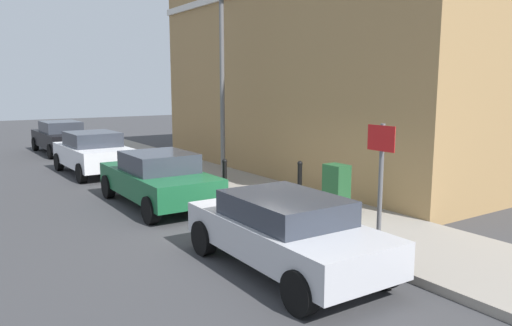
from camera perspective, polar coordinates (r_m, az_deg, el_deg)
name	(u,v)px	position (r m, az deg, el deg)	size (l,w,h in m)	color
ground	(257,230)	(10.63, 0.11, -7.82)	(80.00, 80.00, 0.00)	#38383A
sidewalk	(203,176)	(16.55, -6.27, -1.50)	(2.79, 30.00, 0.15)	gray
corner_building	(335,38)	(18.06, 9.20, 14.25)	(6.74, 13.54, 9.52)	#9E7A4C
car_silver	(285,230)	(8.23, 3.40, -7.84)	(1.85, 3.98, 1.29)	#B7B7BC
car_green	(158,178)	(12.86, -11.37, -1.73)	(1.89, 4.23, 1.40)	#195933
car_white	(93,152)	(18.07, -18.50, 1.21)	(2.00, 4.01, 1.48)	silver
car_black	(61,137)	(24.16, -21.85, 2.87)	(1.91, 4.47, 1.47)	black
utility_cabinet	(336,191)	(11.40, 9.36, -3.25)	(0.46, 0.61, 1.15)	#1E4C28
bollard_near_cabinet	(300,180)	(12.54, 5.14, -1.94)	(0.14, 0.14, 1.04)	black
bollard_far_kerb	(225,177)	(12.88, -3.67, -1.63)	(0.14, 0.14, 1.04)	black
street_sign	(381,169)	(8.63, 14.38, -0.73)	(0.08, 0.60, 2.30)	#59595B
lamppost	(222,78)	(15.20, -3.98, 9.84)	(0.20, 0.44, 5.72)	#59595B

